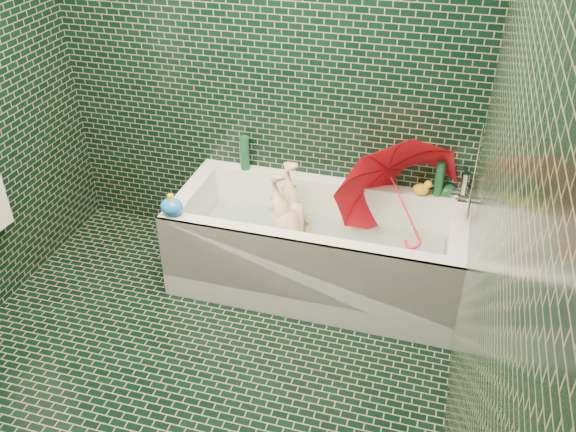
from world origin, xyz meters
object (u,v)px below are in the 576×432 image
(bathtub, at_px, (316,255))
(rubber_duck, at_px, (422,188))
(bath_toy, at_px, (172,207))
(umbrella, at_px, (403,204))
(child, at_px, (292,238))

(bathtub, xyz_separation_m, rubber_duck, (0.56, 0.31, 0.38))
(bath_toy, bearing_deg, rubber_duck, 41.18)
(umbrella, height_order, rubber_duck, umbrella)
(bathtub, distance_m, bath_toy, 0.92)
(bathtub, height_order, bath_toy, bath_toy)
(umbrella, bearing_deg, child, 167.46)
(rubber_duck, xyz_separation_m, bath_toy, (-1.33, -0.61, 0.01))
(child, xyz_separation_m, rubber_duck, (0.71, 0.31, 0.29))
(umbrella, distance_m, bath_toy, 1.31)
(child, bearing_deg, rubber_duck, 129.29)
(umbrella, xyz_separation_m, rubber_duck, (0.09, 0.20, 0.00))
(bathtub, bearing_deg, bath_toy, -158.94)
(bathtub, bearing_deg, umbrella, 13.69)
(child, distance_m, umbrella, 0.69)
(child, bearing_deg, bathtub, 104.17)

